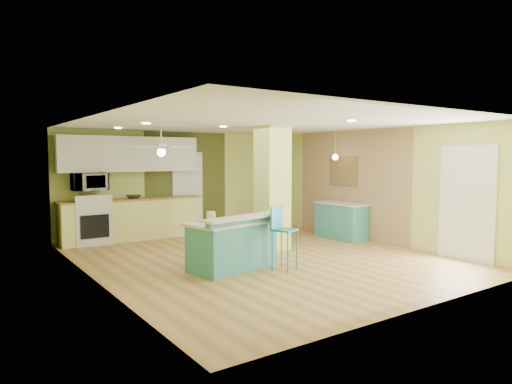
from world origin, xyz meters
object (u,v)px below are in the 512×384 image
peninsula (233,244)px  side_counter (341,221)px  bar_stool (281,228)px  fruit_bowl (134,197)px  canister (211,217)px

peninsula → side_counter: 3.72m
bar_stool → side_counter: 3.34m
fruit_bowl → canister: size_ratio=1.94×
side_counter → canister: 4.02m
peninsula → canister: (-0.33, 0.16, 0.46)m
peninsula → side_counter: (3.57, 1.04, -0.02)m
bar_stool → side_counter: bar_stool is taller
side_counter → fruit_bowl: fruit_bowl is taller
bar_stool → fruit_bowl: 4.26m
bar_stool → fruit_bowl: bar_stool is taller
side_counter → canister: size_ratio=7.59×
fruit_bowl → canister: (0.09, -3.45, -0.09)m
peninsula → bar_stool: size_ratio=1.68×
peninsula → bar_stool: 0.86m
peninsula → canister: 0.59m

